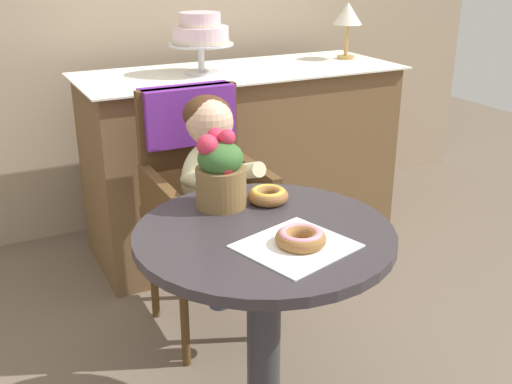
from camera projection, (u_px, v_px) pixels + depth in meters
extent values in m
cylinder|color=#332D33|center=(264.00, 235.00, 1.68)|extent=(0.72, 0.72, 0.03)
cylinder|color=#333338|center=(264.00, 345.00, 1.81)|extent=(0.10, 0.10, 0.69)
cube|color=brown|center=(209.00, 221.00, 2.33)|extent=(0.42, 0.42, 0.04)
cube|color=brown|center=(189.00, 145.00, 2.39)|extent=(0.40, 0.04, 0.46)
cube|color=brown|center=(160.00, 203.00, 2.20)|extent=(0.04, 0.38, 0.18)
cube|color=brown|center=(254.00, 186.00, 2.36)|extent=(0.04, 0.38, 0.18)
cube|color=#6B2893|center=(188.00, 115.00, 2.35)|extent=(0.36, 0.11, 0.22)
cylinder|color=brown|center=(184.00, 312.00, 2.19)|extent=(0.03, 0.03, 0.45)
cylinder|color=brown|center=(273.00, 289.00, 2.34)|extent=(0.03, 0.03, 0.45)
cylinder|color=brown|center=(153.00, 268.00, 2.49)|extent=(0.03, 0.03, 0.45)
cylinder|color=brown|center=(233.00, 250.00, 2.64)|extent=(0.03, 0.03, 0.45)
ellipsoid|color=beige|center=(210.00, 181.00, 2.25)|extent=(0.22, 0.16, 0.30)
sphere|color=#E0B293|center=(210.00, 122.00, 2.15)|extent=(0.17, 0.17, 0.17)
ellipsoid|color=#4C2D19|center=(207.00, 114.00, 2.16)|extent=(0.17, 0.17, 0.14)
cylinder|color=beige|center=(194.00, 180.00, 2.11)|extent=(0.08, 0.23, 0.13)
sphere|color=#E0B293|center=(206.00, 205.00, 2.08)|extent=(0.06, 0.06, 0.06)
cylinder|color=beige|center=(244.00, 171.00, 2.19)|extent=(0.08, 0.23, 0.13)
sphere|color=#E0B293|center=(251.00, 197.00, 2.15)|extent=(0.06, 0.06, 0.06)
cylinder|color=#3F4760|center=(206.00, 219.00, 2.20)|extent=(0.09, 0.22, 0.09)
cylinder|color=#3F4760|center=(219.00, 274.00, 2.17)|extent=(0.08, 0.08, 0.26)
cylinder|color=#3F4760|center=(233.00, 213.00, 2.24)|extent=(0.09, 0.22, 0.09)
cylinder|color=#3F4760|center=(247.00, 267.00, 2.21)|extent=(0.08, 0.08, 0.26)
cube|color=white|center=(296.00, 246.00, 1.58)|extent=(0.32, 0.31, 0.00)
torus|color=#936033|center=(301.00, 239.00, 1.58)|extent=(0.13, 0.13, 0.04)
torus|color=pink|center=(301.00, 235.00, 1.57)|extent=(0.12, 0.12, 0.02)
torus|color=#936033|center=(268.00, 196.00, 1.85)|extent=(0.12, 0.12, 0.04)
torus|color=gold|center=(268.00, 192.00, 1.85)|extent=(0.11, 0.11, 0.02)
cylinder|color=brown|center=(221.00, 187.00, 1.81)|extent=(0.15, 0.15, 0.12)
ellipsoid|color=#38662D|center=(220.00, 158.00, 1.78)|extent=(0.14, 0.14, 0.10)
sphere|color=#D82D4C|center=(227.00, 137.00, 1.76)|extent=(0.05, 0.05, 0.05)
sphere|color=#D82D4C|center=(216.00, 137.00, 1.79)|extent=(0.06, 0.06, 0.06)
sphere|color=#D82D4C|center=(207.00, 145.00, 1.74)|extent=(0.06, 0.06, 0.06)
sphere|color=#D82D4C|center=(225.00, 164.00, 1.75)|extent=(0.07, 0.07, 0.07)
cube|color=brown|center=(242.00, 159.00, 3.08)|extent=(1.50, 0.56, 0.90)
cube|color=white|center=(241.00, 71.00, 2.92)|extent=(1.56, 0.62, 0.01)
cylinder|color=silver|center=(202.00, 72.00, 2.83)|extent=(0.16, 0.16, 0.01)
cylinder|color=silver|center=(201.00, 58.00, 2.80)|extent=(0.03, 0.03, 0.12)
cylinder|color=silver|center=(201.00, 44.00, 2.78)|extent=(0.30, 0.30, 0.01)
cylinder|color=silver|center=(200.00, 35.00, 2.77)|extent=(0.26, 0.25, 0.08)
cylinder|color=beige|center=(201.00, 41.00, 2.78)|extent=(0.26, 0.26, 0.01)
cylinder|color=silver|center=(200.00, 19.00, 2.74)|extent=(0.18, 0.18, 0.06)
cylinder|color=beige|center=(200.00, 24.00, 2.75)|extent=(0.19, 0.19, 0.01)
cylinder|color=#B28C47|center=(346.00, 57.00, 3.22)|extent=(0.09, 0.09, 0.01)
cylinder|color=#B28C47|center=(346.00, 40.00, 3.18)|extent=(0.02, 0.02, 0.16)
cone|color=silver|center=(348.00, 13.00, 3.13)|extent=(0.15, 0.15, 0.11)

